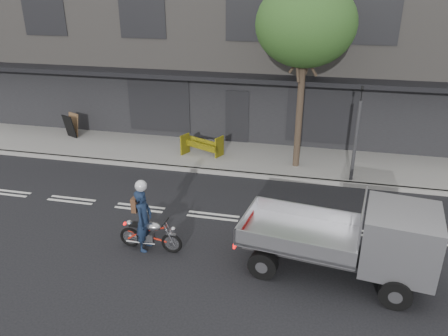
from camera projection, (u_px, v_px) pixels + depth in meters
ground at (213, 216)px, 13.38m from camera, size 80.00×80.00×0.00m
sidewalk at (241, 157)px, 17.55m from camera, size 32.00×3.20×0.15m
kerb at (233, 173)px, 16.12m from camera, size 32.00×0.20×0.15m
building_main at (267, 37)px, 21.88m from camera, size 26.00×10.00×8.00m
street_tree at (306, 25)px, 14.58m from camera, size 3.40×3.40×6.74m
traffic_light_pole at (356, 140)px, 14.87m from camera, size 0.12×0.12×3.50m
motorcycle at (150, 234)px, 11.59m from camera, size 1.78×0.52×0.91m
rider at (144, 220)px, 11.46m from camera, size 0.43×0.64×1.73m
flatbed_ute at (380, 239)px, 10.06m from camera, size 4.67×2.40×2.07m
construction_barrier at (201, 147)px, 17.23m from camera, size 1.64×1.19×0.85m
sandwich_board at (69, 127)px, 19.32m from camera, size 0.77×0.66×1.03m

